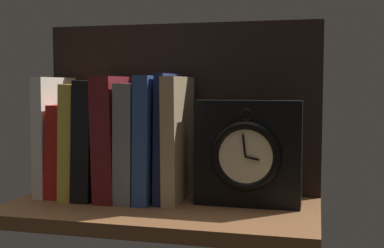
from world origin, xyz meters
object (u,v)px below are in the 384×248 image
at_px(book_black_skeptic, 98,139).
at_px(book_maroon_dawkins, 117,137).
at_px(book_yellow_seinlanguage, 82,140).
at_px(book_blue_modern, 153,138).
at_px(book_tan_shortstories, 179,139).
at_px(framed_clock, 248,153).
at_px(book_white_catcher, 55,136).
at_px(book_red_requiem, 68,149).
at_px(book_gray_chess, 137,141).
at_px(book_navy_bierce, 166,137).

relative_size(book_black_skeptic, book_maroon_dawkins, 0.97).
xyz_separation_m(book_yellow_seinlanguage, book_blue_modern, (0.15, 0.00, 0.01)).
height_order(book_maroon_dawkins, book_tan_shortstories, same).
xyz_separation_m(book_yellow_seinlanguage, book_black_skeptic, (0.04, 0.00, 0.00)).
distance_m(book_tan_shortstories, framed_clock, 0.14).
xyz_separation_m(book_white_catcher, book_tan_shortstories, (0.27, 0.00, 0.00)).
distance_m(book_red_requiem, book_black_skeptic, 0.07).
xyz_separation_m(book_yellow_seinlanguage, book_tan_shortstories, (0.20, 0.00, 0.01)).
relative_size(book_maroon_dawkins, book_tan_shortstories, 1.00).
height_order(book_gray_chess, framed_clock, book_gray_chess).
bearing_deg(book_navy_bierce, book_gray_chess, 180.00).
relative_size(book_maroon_dawkins, book_gray_chess, 1.06).
xyz_separation_m(book_black_skeptic, book_tan_shortstories, (0.17, 0.00, 0.00)).
bearing_deg(book_white_catcher, book_yellow_seinlanguage, 0.00).
xyz_separation_m(book_tan_shortstories, framed_clock, (0.14, -0.01, -0.02)).
xyz_separation_m(book_navy_bierce, book_tan_shortstories, (0.03, 0.00, -0.00)).
xyz_separation_m(book_white_catcher, book_gray_chess, (0.18, 0.00, -0.01)).
relative_size(book_red_requiem, book_gray_chess, 0.81).
xyz_separation_m(book_blue_modern, book_navy_bierce, (0.03, -0.00, 0.00)).
xyz_separation_m(book_maroon_dawkins, book_gray_chess, (0.04, 0.00, -0.01)).
height_order(book_blue_modern, book_navy_bierce, book_navy_bierce).
bearing_deg(book_tan_shortstories, book_gray_chess, 180.00).
bearing_deg(book_black_skeptic, framed_clock, -1.81).
bearing_deg(book_maroon_dawkins, framed_clock, -2.09).
relative_size(book_yellow_seinlanguage, book_maroon_dawkins, 0.94).
relative_size(book_white_catcher, book_maroon_dawkins, 1.00).
distance_m(book_gray_chess, framed_clock, 0.22).
bearing_deg(book_white_catcher, framed_clock, -1.37).
bearing_deg(book_tan_shortstories, book_yellow_seinlanguage, 180.00).
xyz_separation_m(book_white_catcher, book_black_skeptic, (0.10, 0.00, -0.00)).
height_order(book_black_skeptic, book_gray_chess, book_black_skeptic).
bearing_deg(book_red_requiem, book_tan_shortstories, 0.00).
bearing_deg(framed_clock, book_maroon_dawkins, 177.91).
distance_m(book_red_requiem, book_blue_modern, 0.19).
bearing_deg(framed_clock, book_white_catcher, 178.63).
distance_m(book_gray_chess, book_navy_bierce, 0.06).
bearing_deg(framed_clock, book_yellow_seinlanguage, 178.38).
distance_m(book_black_skeptic, framed_clock, 0.31).
relative_size(book_blue_modern, framed_clock, 1.23).
bearing_deg(book_gray_chess, book_black_skeptic, 180.00).
relative_size(book_tan_shortstories, framed_clock, 1.22).
bearing_deg(book_navy_bierce, book_tan_shortstories, 0.00).
distance_m(book_yellow_seinlanguage, book_navy_bierce, 0.18).
bearing_deg(framed_clock, book_red_requiem, 178.52).
distance_m(book_black_skeptic, book_gray_chess, 0.08).
height_order(book_maroon_dawkins, book_gray_chess, book_maroon_dawkins).
distance_m(book_red_requiem, book_yellow_seinlanguage, 0.04).
relative_size(book_black_skeptic, book_gray_chess, 1.02).
height_order(book_black_skeptic, book_maroon_dawkins, book_maroon_dawkins).
bearing_deg(book_maroon_dawkins, book_blue_modern, 0.00).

